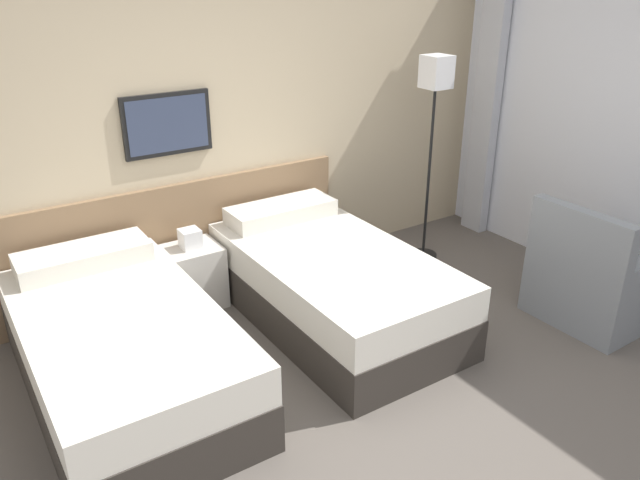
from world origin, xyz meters
TOP-DOWN VIEW (x-y plane):
  - ground_plane at (0.00, 0.00)m, footprint 16.00×16.00m
  - wall_headboard at (-0.03, 2.09)m, footprint 10.00×0.10m
  - bed_near_door at (-1.23, 1.08)m, footprint 1.05×1.93m
  - bed_near_window at (0.27, 1.08)m, footprint 1.05×1.93m
  - nightstand at (-0.48, 1.81)m, footprint 0.41×0.36m
  - floor_lamp at (1.55, 1.51)m, footprint 0.24×0.24m
  - armchair at (1.88, 0.06)m, footprint 0.80×0.76m

SIDE VIEW (x-z plane):
  - ground_plane at x=0.00m, z-range 0.00..0.00m
  - nightstand at x=-0.48m, z-range -0.06..0.56m
  - bed_near_door at x=-1.23m, z-range -0.06..0.61m
  - bed_near_window at x=0.27m, z-range -0.06..0.61m
  - armchair at x=1.88m, z-range -0.17..0.73m
  - wall_headboard at x=-0.03m, z-range -0.05..2.65m
  - floor_lamp at x=1.55m, z-range 0.54..2.26m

